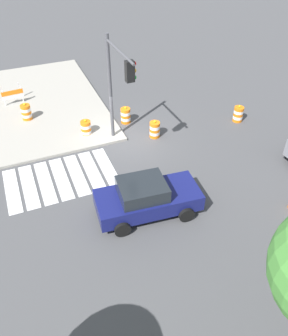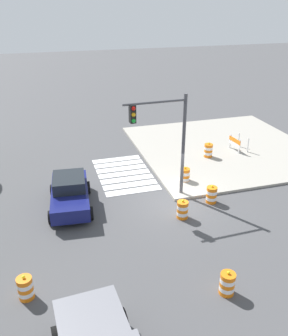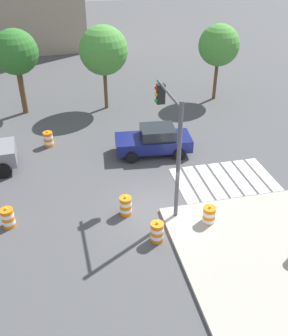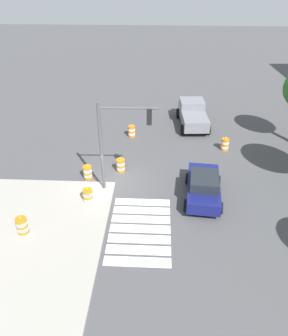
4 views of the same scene
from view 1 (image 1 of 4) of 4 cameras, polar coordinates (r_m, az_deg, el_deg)
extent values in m
plane|color=#474749|center=(19.50, -2.68, 4.36)|extent=(120.00, 120.00, 0.00)
cube|color=#9E998E|center=(23.88, -21.72, 8.61)|extent=(12.00, 12.00, 0.15)
cube|color=silver|center=(17.69, -5.97, 0.13)|extent=(0.60, 3.20, 0.02)
cube|color=silver|center=(17.55, -8.30, -0.44)|extent=(0.60, 3.20, 0.02)
cube|color=silver|center=(17.45, -10.66, -1.03)|extent=(0.60, 3.20, 0.02)
cube|color=silver|center=(17.38, -13.05, -1.62)|extent=(0.60, 3.20, 0.02)
cube|color=silver|center=(17.34, -15.45, -2.21)|extent=(0.60, 3.20, 0.02)
cube|color=silver|center=(17.33, -17.86, -2.80)|extent=(0.60, 3.20, 0.02)
cube|color=silver|center=(17.36, -20.27, -3.38)|extent=(0.60, 3.20, 0.02)
cube|color=navy|center=(14.87, 0.63, -5.06)|extent=(4.45, 2.23, 0.70)
cube|color=#1E2328|center=(14.38, -0.30, -3.38)|extent=(2.04, 1.77, 0.60)
cylinder|color=black|center=(16.11, 4.19, -2.76)|extent=(0.68, 0.30, 0.66)
cylinder|color=black|center=(14.85, 6.76, -7.37)|extent=(0.68, 0.30, 0.66)
cylinder|color=black|center=(15.55, -5.20, -4.67)|extent=(0.68, 0.30, 0.66)
cylinder|color=black|center=(14.24, -3.47, -9.69)|extent=(0.68, 0.30, 0.66)
cylinder|color=orange|center=(19.79, 1.69, 5.26)|extent=(0.56, 0.56, 0.18)
cylinder|color=white|center=(19.69, 1.70, 5.70)|extent=(0.56, 0.56, 0.18)
cylinder|color=orange|center=(19.59, 1.71, 6.14)|extent=(0.56, 0.56, 0.18)
cylinder|color=white|center=(19.50, 1.72, 6.59)|extent=(0.56, 0.56, 0.18)
cylinder|color=orange|center=(19.40, 1.73, 7.04)|extent=(0.56, 0.56, 0.18)
sphere|color=yellow|center=(19.33, 1.74, 7.42)|extent=(0.12, 0.12, 0.12)
cylinder|color=orange|center=(20.12, -9.12, 5.36)|extent=(0.56, 0.56, 0.18)
cylinder|color=white|center=(20.02, -9.17, 5.79)|extent=(0.56, 0.56, 0.18)
cylinder|color=orange|center=(19.93, -9.22, 6.22)|extent=(0.56, 0.56, 0.18)
cylinder|color=white|center=(19.83, -9.27, 6.66)|extent=(0.56, 0.56, 0.18)
cylinder|color=orange|center=(19.74, -9.33, 7.11)|extent=(0.56, 0.56, 0.18)
sphere|color=yellow|center=(19.66, -9.37, 7.48)|extent=(0.12, 0.12, 0.12)
cylinder|color=orange|center=(21.09, -2.92, 7.51)|extent=(0.56, 0.56, 0.18)
cylinder|color=white|center=(21.00, -2.94, 7.93)|extent=(0.56, 0.56, 0.18)
cylinder|color=orange|center=(20.91, -2.95, 8.35)|extent=(0.56, 0.56, 0.18)
cylinder|color=white|center=(20.82, -2.97, 8.78)|extent=(0.56, 0.56, 0.18)
cylinder|color=orange|center=(20.73, -2.98, 9.21)|extent=(0.56, 0.56, 0.18)
sphere|color=yellow|center=(20.65, -3.00, 9.58)|extent=(0.12, 0.12, 0.12)
cylinder|color=orange|center=(21.90, 14.63, 7.49)|extent=(0.56, 0.56, 0.18)
cylinder|color=white|center=(21.81, 14.70, 7.90)|extent=(0.56, 0.56, 0.18)
cylinder|color=orange|center=(21.72, 14.78, 8.31)|extent=(0.56, 0.56, 0.18)
cylinder|color=white|center=(21.64, 14.86, 8.72)|extent=(0.56, 0.56, 0.18)
cylinder|color=orange|center=(21.55, 14.93, 9.13)|extent=(0.56, 0.56, 0.18)
sphere|color=yellow|center=(21.48, 15.00, 9.48)|extent=(0.12, 0.12, 0.12)
cylinder|color=orange|center=(22.17, -18.07, 7.66)|extent=(0.56, 0.56, 0.18)
cylinder|color=white|center=(22.09, -18.16, 8.06)|extent=(0.56, 0.56, 0.18)
cylinder|color=orange|center=(22.00, -18.25, 8.46)|extent=(0.56, 0.56, 0.18)
cylinder|color=white|center=(21.92, -18.34, 8.87)|extent=(0.56, 0.56, 0.18)
cylinder|color=orange|center=(21.83, -18.44, 9.27)|extent=(0.56, 0.56, 0.18)
sphere|color=yellow|center=(21.77, -18.52, 9.62)|extent=(0.12, 0.12, 0.12)
cube|color=silver|center=(24.02, -18.87, 11.05)|extent=(0.08, 0.08, 1.00)
cube|color=silver|center=(24.65, -19.22, 11.68)|extent=(0.08, 0.08, 1.00)
cube|color=silver|center=(23.93, -21.44, 10.33)|extent=(0.08, 0.08, 1.00)
cube|color=silver|center=(24.56, -21.72, 10.98)|extent=(0.08, 0.08, 1.00)
cube|color=orange|center=(23.84, -20.28, 11.20)|extent=(1.30, 0.15, 0.28)
cube|color=white|center=(23.97, -20.12, 10.57)|extent=(1.30, 0.15, 0.20)
cylinder|color=#4C4C51|center=(18.39, -5.40, 12.43)|extent=(0.18, 0.18, 5.50)
cylinder|color=#4C4C51|center=(16.03, -3.92, 18.04)|extent=(0.21, 3.20, 0.12)
cube|color=black|center=(15.23, -2.29, 15.14)|extent=(0.37, 0.29, 0.90)
sphere|color=red|center=(15.17, -1.62, 16.30)|extent=(0.20, 0.20, 0.20)
sphere|color=#F2A514|center=(15.29, -1.60, 15.26)|extent=(0.20, 0.20, 0.20)
sphere|color=green|center=(15.41, -1.58, 14.23)|extent=(0.20, 0.20, 0.20)
camera|label=2|loc=(22.74, 49.96, 24.31)|focal=38.76mm
camera|label=3|loc=(30.15, -6.14, 38.85)|focal=40.98mm
camera|label=4|loc=(17.14, -71.92, 18.18)|focal=35.09mm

